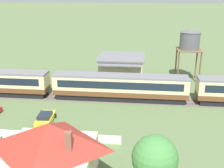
{
  "coord_description": "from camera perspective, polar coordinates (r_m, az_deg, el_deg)",
  "views": [
    {
      "loc": [
        0.06,
        -41.48,
        16.91
      ],
      "look_at": [
        -4.51,
        0.08,
        2.51
      ],
      "focal_mm": 45.0,
      "sensor_mm": 36.0,
      "label": 1
    }
  ],
  "objects": [
    {
      "name": "ground_plane",
      "position": [
        44.8,
        5.74,
        -3.28
      ],
      "size": [
        600.0,
        600.0,
        0.0
      ],
      "primitive_type": "plane",
      "color": "#566B42"
    },
    {
      "name": "passenger_train",
      "position": [
        44.06,
        1.98,
        -0.43
      ],
      "size": [
        65.79,
        3.09,
        4.07
      ],
      "color": "brown",
      "rests_on": "ground_plane"
    },
    {
      "name": "railway_track",
      "position": [
        44.76,
        5.51,
        -3.28
      ],
      "size": [
        111.47,
        3.6,
        0.04
      ],
      "color": "#665B51",
      "rests_on": "ground_plane"
    },
    {
      "name": "station_building",
      "position": [
        55.1,
        1.92,
        3.5
      ],
      "size": [
        8.89,
        9.48,
        4.33
      ],
      "color": "beige",
      "rests_on": "ground_plane"
    },
    {
      "name": "water_tower",
      "position": [
        53.64,
        15.52,
        8.43
      ],
      "size": [
        4.37,
        4.37,
        9.78
      ],
      "color": "brown",
      "rests_on": "ground_plane"
    },
    {
      "name": "cottage_red_roof",
      "position": [
        26.17,
        -12.47,
        -13.4
      ],
      "size": [
        8.24,
        7.15,
        5.94
      ],
      "color": "beige",
      "rests_on": "ground_plane"
    },
    {
      "name": "parked_car_yellow",
      "position": [
        38.3,
        -13.4,
        -6.75
      ],
      "size": [
        2.47,
        4.43,
        1.27
      ],
      "rotation": [
        0.0,
        0.0,
        1.64
      ],
      "color": "yellow",
      "rests_on": "ground_plane"
    },
    {
      "name": "yard_tree_0",
      "position": [
        22.74,
        8.69,
        -14.67
      ],
      "size": [
        3.65,
        3.65,
        6.22
      ],
      "color": "brown",
      "rests_on": "ground_plane"
    }
  ]
}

